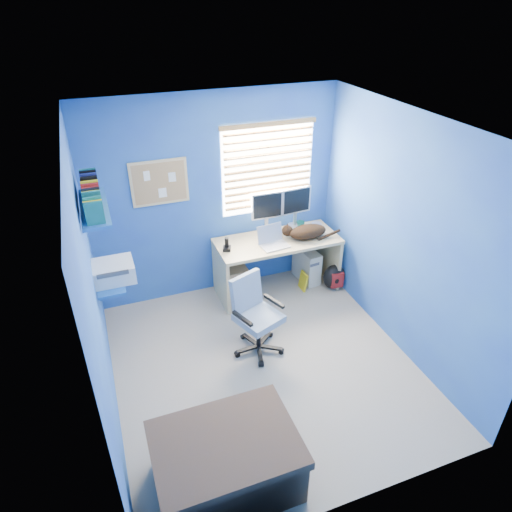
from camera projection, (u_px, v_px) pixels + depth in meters
name	position (u px, v px, depth m)	size (l,w,h in m)	color
floor	(264.00, 366.00, 4.79)	(3.00, 3.20, 0.00)	#A09883
ceiling	(267.00, 127.00, 3.51)	(3.00, 3.20, 0.00)	white
wall_back	(216.00, 199.00, 5.44)	(3.00, 0.01, 2.50)	#2145AF
wall_front	(359.00, 391.00, 2.86)	(3.00, 0.01, 2.50)	#2145AF
wall_left	(94.00, 299.00, 3.70)	(0.01, 3.20, 2.50)	#2145AF
wall_right	(404.00, 237.00, 4.60)	(0.01, 3.20, 2.50)	#2145AF
desk	(277.00, 265.00, 5.81)	(1.53, 0.65, 0.74)	tan
laptop	(274.00, 238.00, 5.43)	(0.33, 0.26, 0.22)	silver
monitor_left	(266.00, 212.00, 5.66)	(0.40, 0.12, 0.54)	silver
monitor_right	(295.00, 207.00, 5.80)	(0.40, 0.12, 0.54)	silver
phone	(227.00, 244.00, 5.36)	(0.09, 0.11, 0.17)	black
mug	(300.00, 225.00, 5.85)	(0.10, 0.09, 0.10)	#14655A
cd_spindle	(317.00, 226.00, 5.87)	(0.13, 0.13, 0.07)	silver
cat	(308.00, 232.00, 5.61)	(0.48, 0.25, 0.17)	black
tower_pc	(307.00, 265.00, 6.09)	(0.19, 0.44, 0.45)	beige
drawer_boxes	(233.00, 282.00, 5.78)	(0.35, 0.28, 0.41)	tan
yellow_book	(303.00, 281.00, 5.94)	(0.03, 0.17, 0.24)	yellow
backpack	(334.00, 277.00, 5.93)	(0.30, 0.22, 0.35)	black
bed_corner	(226.00, 462.00, 3.54)	(1.06, 0.75, 0.51)	#4D3A2E
office_chair	(256.00, 324.00, 4.86)	(0.66, 0.66, 0.87)	black
window_blinds	(268.00, 169.00, 5.45)	(1.15, 0.05, 1.10)	white
corkboard	(160.00, 183.00, 5.07)	(0.64, 0.02, 0.52)	tan
wall_shelves	(102.00, 235.00, 4.25)	(0.42, 0.90, 1.05)	#1F5BAB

